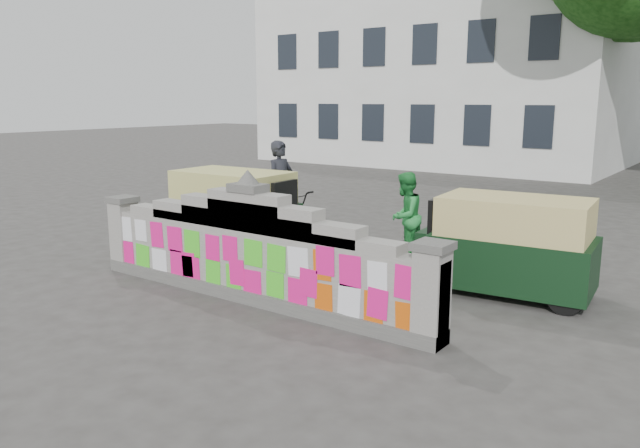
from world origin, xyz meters
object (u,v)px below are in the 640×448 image
object	(u,v)px
cyclist_rider	(281,198)
cyclist_bike	(281,216)
rickshaw_left	(236,210)
rickshaw_right	(508,245)
pedestrian	(405,216)

from	to	relation	value
cyclist_rider	cyclist_bike	bearing A→B (deg)	0.00
rickshaw_left	rickshaw_right	xyz separation A→B (m)	(5.44, 0.40, -0.04)
pedestrian	cyclist_rider	bearing A→B (deg)	-87.92
cyclist_rider	pedestrian	size ratio (longest dim) A/B	1.14
cyclist_bike	rickshaw_left	size ratio (longest dim) A/B	0.73
cyclist_rider	rickshaw_left	size ratio (longest dim) A/B	0.65
pedestrian	rickshaw_right	xyz separation A→B (m)	(2.36, -0.99, -0.04)
rickshaw_left	rickshaw_right	distance (m)	5.45
cyclist_bike	rickshaw_left	distance (m)	1.16
pedestrian	rickshaw_right	size ratio (longest dim) A/B	0.59
cyclist_rider	rickshaw_right	xyz separation A→B (m)	(5.18, -0.71, -0.16)
pedestrian	rickshaw_left	distance (m)	3.38
cyclist_bike	rickshaw_right	bearing A→B (deg)	-94.32
cyclist_rider	rickshaw_left	bearing A→B (deg)	170.37
pedestrian	rickshaw_right	bearing A→B (deg)	63.61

